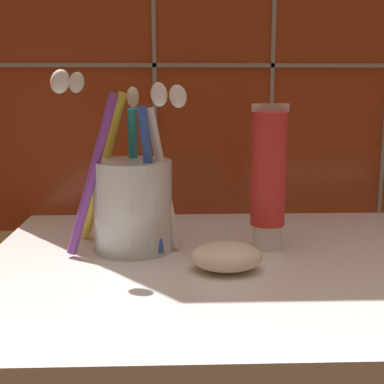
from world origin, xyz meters
The scene contains 5 objects.
sink_counter centered at (0.00, 0.00, 1.00)cm, with size 58.09×38.48×2.00cm, color white.
tile_wall_backsplash centered at (0.01, 19.48, 27.32)cm, with size 68.09×1.72×54.62cm.
toothbrush_cup centered at (-14.97, 3.96, 7.25)cm, with size 13.03×10.15×17.98cm.
toothpaste_tube centered at (-1.34, 3.90, 9.24)cm, with size 3.65×3.48×14.60cm.
soap_bar centered at (-6.10, -2.70, 3.27)cm, with size 6.51×5.23×2.53cm, color silver.
Camera 1 is at (-10.81, -48.35, 18.30)cm, focal length 50.00 mm.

